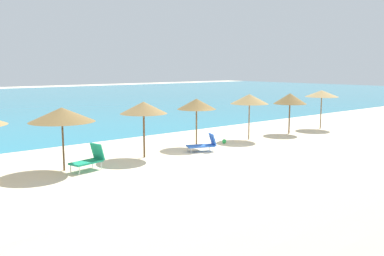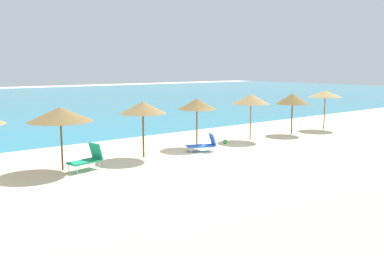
{
  "view_description": "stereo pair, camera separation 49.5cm",
  "coord_description": "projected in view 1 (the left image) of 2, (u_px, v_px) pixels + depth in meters",
  "views": [
    {
      "loc": [
        -13.55,
        -14.38,
        4.25
      ],
      "look_at": [
        0.15,
        2.01,
        1.14
      ],
      "focal_mm": 39.5,
      "sensor_mm": 36.0,
      "label": 1
    },
    {
      "loc": [
        -13.16,
        -14.69,
        4.25
      ],
      "look_at": [
        0.15,
        2.01,
        1.14
      ],
      "focal_mm": 39.5,
      "sensor_mm": 36.0,
      "label": 2
    }
  ],
  "objects": [
    {
      "name": "beach_umbrella_7",
      "position": [
        322.0,
        94.0,
        28.92
      ],
      "size": [
        2.26,
        2.26,
        2.65
      ],
      "color": "brown",
      "rests_on": "ground_plane"
    },
    {
      "name": "lounge_chair_0",
      "position": [
        90.0,
        159.0,
        17.43
      ],
      "size": [
        1.5,
        0.95,
        1.07
      ],
      "rotation": [
        0.0,
        0.0,
        1.79
      ],
      "color": "#199972",
      "rests_on": "ground_plane"
    },
    {
      "name": "beach_umbrella_2",
      "position": [
        62.0,
        115.0,
        17.09
      ],
      "size": [
        2.66,
        2.66,
        2.62
      ],
      "color": "brown",
      "rests_on": "ground_plane"
    },
    {
      "name": "beach_umbrella_4",
      "position": [
        196.0,
        104.0,
        22.3
      ],
      "size": [
        2.07,
        2.07,
        2.58
      ],
      "color": "brown",
      "rests_on": "ground_plane"
    },
    {
      "name": "beach_umbrella_3",
      "position": [
        144.0,
        108.0,
        19.63
      ],
      "size": [
        2.22,
        2.22,
        2.64
      ],
      "color": "brown",
      "rests_on": "ground_plane"
    },
    {
      "name": "ground_plane",
      "position": [
        217.0,
        157.0,
        20.13
      ],
      "size": [
        160.0,
        160.0,
        0.0
      ],
      "primitive_type": "plane",
      "color": "beige"
    },
    {
      "name": "beach_umbrella_5",
      "position": [
        249.0,
        99.0,
        24.54
      ],
      "size": [
        2.22,
        2.22,
        2.67
      ],
      "color": "brown",
      "rests_on": "ground_plane"
    },
    {
      "name": "beach_umbrella_6",
      "position": [
        290.0,
        99.0,
        26.76
      ],
      "size": [
        2.1,
        2.1,
        2.59
      ],
      "color": "brown",
      "rests_on": "ground_plane"
    },
    {
      "name": "lounge_chair_1",
      "position": [
        204.0,
        144.0,
        21.3
      ],
      "size": [
        1.57,
        1.15,
        0.9
      ],
      "rotation": [
        0.0,
        0.0,
        1.17
      ],
      "color": "blue",
      "rests_on": "ground_plane"
    },
    {
      "name": "beach_ball",
      "position": [
        224.0,
        141.0,
        23.57
      ],
      "size": [
        0.24,
        0.24,
        0.24
      ],
      "primitive_type": "sphere",
      "color": "green",
      "rests_on": "ground_plane"
    }
  ]
}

